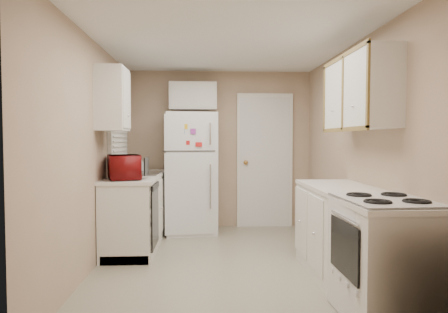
{
  "coord_description": "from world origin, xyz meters",
  "views": [
    {
      "loc": [
        -0.24,
        -4.27,
        1.36
      ],
      "look_at": [
        0.0,
        0.5,
        1.15
      ],
      "focal_mm": 32.0,
      "sensor_mm": 36.0,
      "label": 1
    }
  ],
  "objects": [
    {
      "name": "floor",
      "position": [
        0.0,
        0.0,
        0.0
      ],
      "size": [
        3.8,
        3.8,
        0.0
      ],
      "primitive_type": "plane",
      "color": "#ABA38D",
      "rests_on": "ground"
    },
    {
      "name": "ceiling",
      "position": [
        0.0,
        0.0,
        2.4
      ],
      "size": [
        3.8,
        3.8,
        0.0
      ],
      "primitive_type": "plane",
      "color": "white",
      "rests_on": "floor"
    },
    {
      "name": "wall_left",
      "position": [
        -1.4,
        0.0,
        1.2
      ],
      "size": [
        3.8,
        3.8,
        0.0
      ],
      "primitive_type": "plane",
      "color": "tan",
      "rests_on": "floor"
    },
    {
      "name": "wall_right",
      "position": [
        1.4,
        0.0,
        1.2
      ],
      "size": [
        3.8,
        3.8,
        0.0
      ],
      "primitive_type": "plane",
      "color": "tan",
      "rests_on": "floor"
    },
    {
      "name": "wall_back",
      "position": [
        0.0,
        1.9,
        1.2
      ],
      "size": [
        2.8,
        2.8,
        0.0
      ],
      "primitive_type": "plane",
      "color": "tan",
      "rests_on": "floor"
    },
    {
      "name": "wall_front",
      "position": [
        0.0,
        -1.9,
        1.2
      ],
      "size": [
        2.8,
        2.8,
        0.0
      ],
      "primitive_type": "plane",
      "color": "tan",
      "rests_on": "floor"
    },
    {
      "name": "left_counter",
      "position": [
        -1.1,
        0.9,
        0.45
      ],
      "size": [
        0.6,
        1.8,
        0.9
      ],
      "primitive_type": "cube",
      "color": "silver",
      "rests_on": "floor"
    },
    {
      "name": "dishwasher",
      "position": [
        -0.81,
        0.3,
        0.49
      ],
      "size": [
        0.03,
        0.58,
        0.72
      ],
      "primitive_type": "cube",
      "color": "black",
      "rests_on": "floor"
    },
    {
      "name": "sink",
      "position": [
        -1.1,
        1.05,
        0.86
      ],
      "size": [
        0.54,
        0.74,
        0.16
      ],
      "primitive_type": "cube",
      "color": "gray",
      "rests_on": "left_counter"
    },
    {
      "name": "microwave",
      "position": [
        -1.15,
        0.33,
        1.05
      ],
      "size": [
        0.56,
        0.42,
        0.33
      ],
      "primitive_type": "imported",
      "rotation": [
        0.0,
        0.0,
        1.89
      ],
      "color": "maroon",
      "rests_on": "left_counter"
    },
    {
      "name": "soap_bottle",
      "position": [
        -1.15,
        1.56,
        1.0
      ],
      "size": [
        0.11,
        0.11,
        0.19
      ],
      "primitive_type": "imported",
      "rotation": [
        0.0,
        0.0,
        0.39
      ],
      "color": "silver",
      "rests_on": "left_counter"
    },
    {
      "name": "window_blinds",
      "position": [
        -1.36,
        1.05,
        1.6
      ],
      "size": [
        0.1,
        0.98,
        1.08
      ],
      "primitive_type": "cube",
      "color": "silver",
      "rests_on": "wall_left"
    },
    {
      "name": "upper_cabinet_left",
      "position": [
        -1.25,
        0.22,
        1.8
      ],
      "size": [
        0.3,
        0.45,
        0.7
      ],
      "primitive_type": "cube",
      "color": "silver",
      "rests_on": "wall_left"
    },
    {
      "name": "refrigerator",
      "position": [
        -0.44,
        1.54,
        0.87
      ],
      "size": [
        0.79,
        0.78,
        1.74
      ],
      "primitive_type": "cube",
      "rotation": [
        0.0,
        0.0,
        0.12
      ],
      "color": "silver",
      "rests_on": "floor"
    },
    {
      "name": "cabinet_over_fridge",
      "position": [
        -0.4,
        1.75,
        2.0
      ],
      "size": [
        0.7,
        0.3,
        0.4
      ],
      "primitive_type": "cube",
      "color": "silver",
      "rests_on": "wall_back"
    },
    {
      "name": "interior_door",
      "position": [
        0.7,
        1.86,
        1.02
      ],
      "size": [
        0.86,
        0.06,
        2.08
      ],
      "primitive_type": "cube",
      "color": "silver",
      "rests_on": "floor"
    },
    {
      "name": "right_counter",
      "position": [
        1.1,
        -0.8,
        0.45
      ],
      "size": [
        0.6,
        2.0,
        0.9
      ],
      "primitive_type": "cube",
      "color": "silver",
      "rests_on": "floor"
    },
    {
      "name": "stove",
      "position": [
        1.11,
        -1.39,
        0.46
      ],
      "size": [
        0.64,
        0.78,
        0.93
      ],
      "primitive_type": "cube",
      "rotation": [
        0.0,
        0.0,
        0.03
      ],
      "color": "silver",
      "rests_on": "floor"
    },
    {
      "name": "upper_cabinet_right",
      "position": [
        1.25,
        -0.5,
        1.8
      ],
      "size": [
        0.3,
        1.2,
        0.7
      ],
      "primitive_type": "cube",
      "color": "silver",
      "rests_on": "wall_right"
    }
  ]
}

